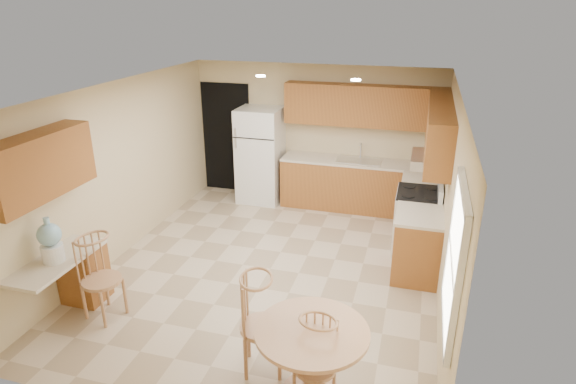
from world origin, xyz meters
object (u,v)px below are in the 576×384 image
(refrigerator, at_px, (260,155))
(dining_table, at_px, (311,354))
(chair_table_a, at_px, (259,321))
(chair_table_b, at_px, (313,363))
(water_crock, at_px, (51,242))
(stove, at_px, (417,220))
(chair_desk, at_px, (95,275))

(refrigerator, xyz_separation_m, dining_table, (2.04, -4.53, -0.37))
(chair_table_a, relative_size, chair_table_b, 1.19)
(dining_table, xyz_separation_m, water_crock, (-3.09, 0.40, 0.51))
(chair_table_a, xyz_separation_m, chair_table_b, (0.60, -0.30, -0.10))
(chair_table_a, bearing_deg, stove, 141.10)
(dining_table, bearing_deg, chair_table_a, 164.83)
(chair_desk, bearing_deg, refrigerator, -173.84)
(stove, distance_m, chair_table_a, 3.46)
(refrigerator, relative_size, chair_table_a, 1.65)
(stove, bearing_deg, water_crock, -143.43)
(chair_table_a, distance_m, chair_table_b, 0.68)
(dining_table, height_order, chair_table_b, chair_table_b)
(refrigerator, bearing_deg, stove, -22.99)
(refrigerator, bearing_deg, chair_table_b, -66.01)
(refrigerator, bearing_deg, water_crock, -104.26)
(stove, height_order, chair_desk, stove)
(stove, xyz_separation_m, chair_desk, (-3.47, -2.84, 0.15))
(refrigerator, distance_m, dining_table, 4.98)
(chair_table_b, bearing_deg, stove, -92.89)
(chair_desk, relative_size, water_crock, 1.90)
(water_crock, bearing_deg, refrigerator, 75.74)
(stove, bearing_deg, refrigerator, 157.01)
(chair_desk, xyz_separation_m, water_crock, (-0.45, -0.07, 0.39))
(refrigerator, relative_size, chair_desk, 1.70)
(dining_table, xyz_separation_m, chair_table_a, (-0.55, 0.15, 0.14))
(chair_table_b, bearing_deg, chair_table_a, -16.68)
(refrigerator, xyz_separation_m, chair_table_b, (2.09, -4.68, -0.33))
(refrigerator, bearing_deg, chair_desk, -98.41)
(chair_table_a, xyz_separation_m, chair_desk, (-2.09, 0.33, -0.02))
(chair_table_a, relative_size, chair_desk, 1.03)
(dining_table, distance_m, water_crock, 3.15)
(stove, height_order, water_crock, water_crock)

